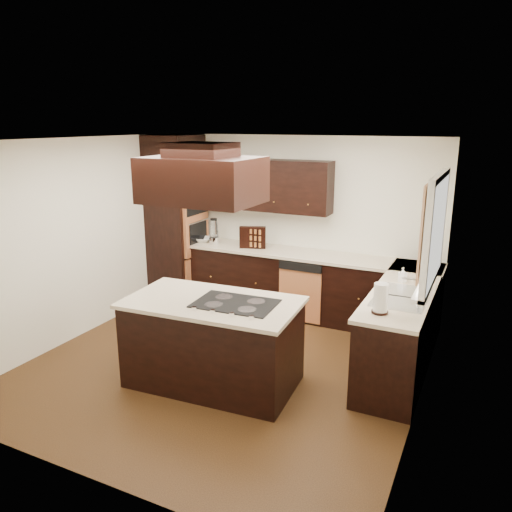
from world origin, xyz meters
name	(u,v)px	position (x,y,z in m)	size (l,w,h in m)	color
floor	(225,365)	(0.00, 0.00, -0.01)	(4.20, 4.20, 0.02)	brown
ceiling	(221,139)	(0.00, 0.00, 2.51)	(4.20, 4.20, 0.02)	white
wall_back	(295,224)	(0.00, 2.11, 1.25)	(4.20, 0.02, 2.50)	white
wall_front	(78,331)	(0.00, -2.11, 1.25)	(4.20, 0.02, 2.50)	white
wall_left	(77,240)	(-2.11, 0.00, 1.25)	(0.02, 4.20, 2.50)	white
wall_right	(428,286)	(2.11, 0.00, 1.25)	(0.02, 4.20, 2.50)	white
oven_column	(177,231)	(-1.78, 1.71, 1.06)	(0.65, 0.75, 2.12)	black
wall_oven_face	(196,229)	(-1.43, 1.71, 1.12)	(0.05, 0.62, 0.78)	#CD7745
base_cabinets_back	(288,284)	(0.03, 1.80, 0.44)	(2.93, 0.60, 0.88)	black
base_cabinets_right	(404,328)	(1.80, 0.90, 0.44)	(0.60, 2.40, 0.88)	black
countertop_back	(288,253)	(0.03, 1.79, 0.90)	(2.93, 0.63, 0.04)	beige
countertop_right	(405,289)	(1.79, 0.90, 0.90)	(0.63, 2.40, 0.04)	beige
upper_cabinets	(263,185)	(-0.43, 1.93, 1.81)	(2.00, 0.34, 0.72)	black
dishwasher_front	(300,296)	(0.33, 1.50, 0.40)	(0.60, 0.05, 0.72)	#CD7745
window_frame	(435,231)	(2.07, 0.55, 1.65)	(0.06, 1.32, 1.12)	white
window_pane	(438,231)	(2.10, 0.55, 1.65)	(0.00, 1.20, 1.00)	white
curtain_left	(423,234)	(2.01, 0.13, 1.70)	(0.02, 0.34, 0.90)	beige
curtain_right	(434,218)	(2.01, 0.97, 1.70)	(0.02, 0.34, 0.90)	beige
sink_rim	(401,297)	(1.80, 0.55, 0.92)	(0.52, 0.84, 0.01)	silver
island	(213,344)	(0.08, -0.40, 0.44)	(1.71, 0.93, 0.88)	black
island_top	(212,302)	(0.08, -0.40, 0.90)	(1.77, 0.99, 0.04)	beige
cooktop	(235,303)	(0.34, -0.38, 0.93)	(0.81, 0.54, 0.01)	black
range_hood	(202,180)	(0.10, -0.55, 2.16)	(1.05, 0.72, 0.42)	black
hood_duct	(201,150)	(0.10, -0.55, 2.44)	(0.55, 0.50, 0.13)	black
blender_base	(214,240)	(-1.13, 1.72, 0.97)	(0.15, 0.15, 0.10)	silver
blender_pitcher	(214,229)	(-1.13, 1.72, 1.15)	(0.13, 0.13, 0.26)	silver
spice_rack	(253,237)	(-0.50, 1.74, 1.08)	(0.37, 0.09, 0.31)	black
mixing_bowl	(203,240)	(-1.35, 1.77, 0.95)	(0.27, 0.27, 0.07)	white
soap_bottle	(403,275)	(1.72, 1.07, 1.01)	(0.08, 0.08, 0.17)	white
paper_towel	(381,299)	(1.70, 0.00, 1.07)	(0.14, 0.14, 0.30)	white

